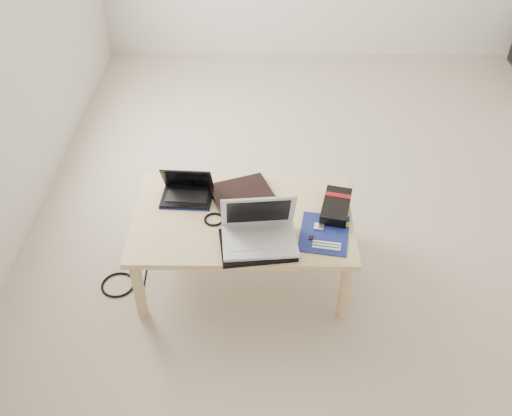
{
  "coord_description": "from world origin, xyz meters",
  "views": [
    {
      "loc": [
        -0.63,
        -2.9,
        2.26
      ],
      "look_at": [
        -0.65,
        -0.74,
        0.45
      ],
      "focal_mm": 40.0,
      "sensor_mm": 36.0,
      "label": 1
    }
  ],
  "objects_px": {
    "white_laptop": "(259,231)",
    "gpu_box": "(336,206)",
    "coffee_table": "(243,223)",
    "netbook": "(187,191)"
  },
  "relations": [
    {
      "from": "coffee_table",
      "to": "white_laptop",
      "type": "xyz_separation_m",
      "value": [
        0.08,
        -0.19,
        0.12
      ]
    },
    {
      "from": "coffee_table",
      "to": "gpu_box",
      "type": "distance_m",
      "value": 0.48
    },
    {
      "from": "white_laptop",
      "to": "gpu_box",
      "type": "distance_m",
      "value": 0.45
    },
    {
      "from": "gpu_box",
      "to": "netbook",
      "type": "bearing_deg",
      "value": 172.16
    },
    {
      "from": "coffee_table",
      "to": "white_laptop",
      "type": "bearing_deg",
      "value": -65.72
    },
    {
      "from": "gpu_box",
      "to": "coffee_table",
      "type": "bearing_deg",
      "value": -174.72
    },
    {
      "from": "gpu_box",
      "to": "white_laptop",
      "type": "bearing_deg",
      "value": -149.27
    },
    {
      "from": "coffee_table",
      "to": "white_laptop",
      "type": "distance_m",
      "value": 0.24
    },
    {
      "from": "white_laptop",
      "to": "gpu_box",
      "type": "relative_size",
      "value": 1.3
    },
    {
      "from": "white_laptop",
      "to": "gpu_box",
      "type": "bearing_deg",
      "value": 30.73
    }
  ]
}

